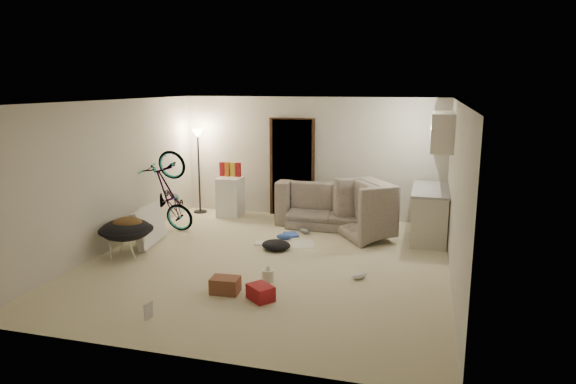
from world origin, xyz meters
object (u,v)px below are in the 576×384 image
(kitchen_counter, at_px, (429,214))
(tv_box, at_px, (149,225))
(armchair, at_px, (384,216))
(floor_lamp, at_px, (198,153))
(bicycle, at_px, (170,210))
(saucer_chair, at_px, (126,234))
(drink_case_b, at_px, (261,293))
(juicer, at_px, (268,275))
(sofa, at_px, (335,209))
(mini_fridge, at_px, (230,197))
(drink_case_a, at_px, (225,285))

(kitchen_counter, xyz_separation_m, tv_box, (-4.73, -1.65, -0.11))
(kitchen_counter, xyz_separation_m, armchair, (-0.80, -0.08, -0.06))
(floor_lamp, relative_size, kitchen_counter, 1.21)
(bicycle, bearing_deg, saucer_chair, -177.56)
(floor_lamp, xyz_separation_m, drink_case_b, (2.74, -4.08, -1.21))
(kitchen_counter, bearing_deg, juicer, -128.12)
(kitchen_counter, relative_size, sofa, 0.67)
(armchair, distance_m, mini_fridge, 3.34)
(floor_lamp, xyz_separation_m, sofa, (3.01, -0.20, -0.98))
(armchair, bearing_deg, sofa, 28.75)
(floor_lamp, xyz_separation_m, kitchen_counter, (4.83, -0.65, -0.87))
(saucer_chair, bearing_deg, armchair, 30.10)
(floor_lamp, bearing_deg, juicer, -52.49)
(sofa, xyz_separation_m, drink_case_b, (-0.27, -3.88, -0.23))
(floor_lamp, bearing_deg, saucer_chair, -88.09)
(floor_lamp, xyz_separation_m, armchair, (4.03, -0.73, -0.93))
(drink_case_b, bearing_deg, saucer_chair, -163.02)
(floor_lamp, xyz_separation_m, saucer_chair, (0.10, -3.01, -0.94))
(tv_box, bearing_deg, floor_lamp, 85.00)
(saucer_chair, height_order, juicer, saucer_chair)
(sofa, bearing_deg, juicer, 84.29)
(drink_case_a, relative_size, drink_case_b, 1.10)
(kitchen_counter, xyz_separation_m, sofa, (-1.82, 0.45, -0.11))
(kitchen_counter, xyz_separation_m, drink_case_b, (-2.09, -3.43, -0.34))
(mini_fridge, height_order, drink_case_a, mini_fridge)
(bicycle, height_order, mini_fridge, bicycle)
(tv_box, xyz_separation_m, drink_case_a, (2.11, -1.69, -0.22))
(sofa, height_order, armchair, armchair)
(sofa, bearing_deg, floor_lamp, -2.93)
(kitchen_counter, height_order, mini_fridge, kitchen_counter)
(mini_fridge, bearing_deg, sofa, -2.14)
(floor_lamp, height_order, saucer_chair, floor_lamp)
(saucer_chair, distance_m, drink_case_b, 2.86)
(drink_case_a, height_order, juicer, juicer)
(saucer_chair, bearing_deg, juicer, -9.72)
(floor_lamp, xyz_separation_m, drink_case_a, (2.21, -3.99, -1.20))
(armchair, bearing_deg, tv_box, 78.17)
(floor_lamp, bearing_deg, drink_case_b, -56.10)
(floor_lamp, distance_m, mini_fridge, 1.17)
(drink_case_a, bearing_deg, tv_box, 137.27)
(bicycle, bearing_deg, drink_case_b, -131.52)
(floor_lamp, bearing_deg, mini_fridge, -7.59)
(floor_lamp, bearing_deg, drink_case_a, -60.98)
(kitchen_counter, height_order, saucer_chair, kitchen_counter)
(armchair, distance_m, drink_case_b, 3.60)
(armchair, relative_size, juicer, 4.93)
(floor_lamp, xyz_separation_m, juicer, (2.64, -3.44, -1.21))
(kitchen_counter, relative_size, drink_case_a, 3.98)
(floor_lamp, bearing_deg, kitchen_counter, -7.66)
(bicycle, distance_m, drink_case_a, 3.25)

